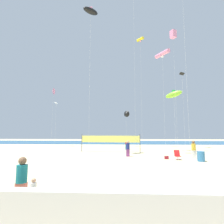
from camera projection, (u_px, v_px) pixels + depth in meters
ground_plane at (123, 162)px, 16.19m from camera, size 120.00×120.00×0.00m
ocean_band at (122, 142)px, 50.23m from camera, size 120.00×20.00×0.01m
boardwalk_ledge at (125, 208)px, 5.01m from camera, size 28.00×0.44×0.91m
mother_figure at (22, 179)px, 6.53m from camera, size 0.38×0.38×1.66m
toddler_figure at (33, 191)px, 6.47m from camera, size 0.21×0.21×0.91m
beachgoer_maroon_shirt at (127, 143)px, 27.59m from camera, size 0.42×0.42×1.86m
beachgoer_navy_shirt at (128, 148)px, 19.84m from camera, size 0.39×0.39×1.70m
beachgoer_mustard_shirt at (194, 149)px, 18.29m from camera, size 0.40×0.40×1.77m
folding_beach_chair at (177, 155)px, 17.49m from camera, size 0.52×0.65×0.89m
trash_barrel at (201, 156)px, 16.30m from camera, size 0.64×0.64×0.89m
volleyball_net at (110, 140)px, 24.61m from camera, size 7.99×0.84×2.40m
beach_handbag at (167, 158)px, 17.76m from camera, size 0.37×0.19×0.30m
kite_lime_inflatable at (174, 94)px, 22.56m from camera, size 2.22×1.63×7.86m
kite_black_inflatable at (91, 11)px, 22.21m from camera, size 2.01×2.01×17.88m
kite_pink_tube at (162, 54)px, 25.60m from camera, size 1.79×2.41×13.89m
kite_white_diamond at (56, 103)px, 37.10m from camera, size 0.96×0.95×8.86m
kite_pink_box at (173, 34)px, 31.13m from camera, size 1.12×1.12×19.98m
kite_pink_delta at (53, 91)px, 34.08m from camera, size 0.33×1.24×10.90m
kite_yellow_tube at (140, 40)px, 33.32m from camera, size 1.32×1.38×19.84m
kite_yellow_diamond at (134, 9)px, 25.03m from camera, size 0.48×0.48×21.54m
kite_black_diamond at (182, 74)px, 25.55m from camera, size 0.89×0.89×11.05m
kite_black_delta at (126, 114)px, 34.54m from camera, size 1.26×1.01×6.75m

